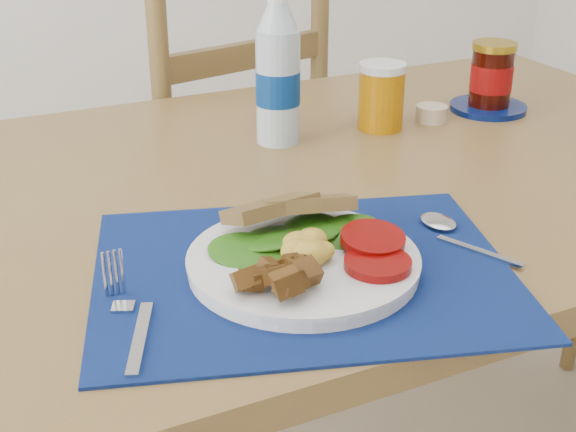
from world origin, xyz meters
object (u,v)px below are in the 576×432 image
object	(u,v)px
chair_far	(215,117)
water_bottle	(278,77)
jam_on_saucer	(491,81)
juice_glass	(381,98)
breakfast_plate	(301,258)

from	to	relation	value
chair_far	water_bottle	xyz separation A→B (m)	(-0.09, -0.54, 0.24)
chair_far	jam_on_saucer	size ratio (longest dim) A/B	9.10
juice_glass	jam_on_saucer	xyz separation A→B (m)	(0.23, 0.00, 0.00)
juice_glass	breakfast_plate	bearing A→B (deg)	-131.09
chair_far	juice_glass	distance (m)	0.59
breakfast_plate	jam_on_saucer	bearing A→B (deg)	36.14
water_bottle	breakfast_plate	bearing A→B (deg)	-111.54
water_bottle	jam_on_saucer	size ratio (longest dim) A/B	1.76
breakfast_plate	jam_on_saucer	size ratio (longest dim) A/B	1.90
juice_glass	water_bottle	bearing A→B (deg)	175.52
chair_far	water_bottle	bearing A→B (deg)	68.44
water_bottle	jam_on_saucer	world-z (taller)	water_bottle
jam_on_saucer	juice_glass	bearing A→B (deg)	-179.88
water_bottle	juice_glass	distance (m)	0.19
breakfast_plate	water_bottle	world-z (taller)	water_bottle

